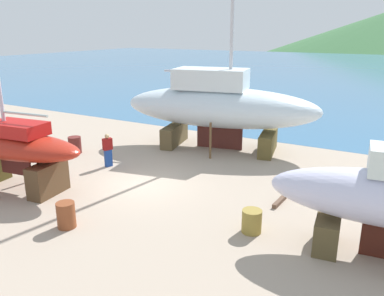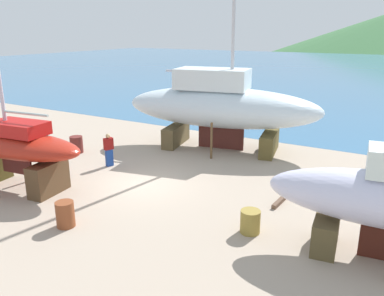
# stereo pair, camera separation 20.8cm
# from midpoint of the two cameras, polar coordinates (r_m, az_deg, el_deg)

# --- Properties ---
(ground_plane) EXTENTS (49.30, 49.30, 0.00)m
(ground_plane) POSITION_cam_midpoint_polar(r_m,az_deg,el_deg) (14.97, -14.02, -8.93)
(ground_plane) COLOR tan
(sea_water) EXTENTS (164.25, 95.52, 0.01)m
(sea_water) POSITION_cam_midpoint_polar(r_m,az_deg,el_deg) (70.53, 22.55, 10.43)
(sea_water) COLOR teal
(sea_water) RESTS_ON ground
(sailboat_mid_port) EXTENTS (6.71, 2.94, 9.93)m
(sailboat_mid_port) POSITION_cam_midpoint_polar(r_m,az_deg,el_deg) (17.54, -24.10, 0.11)
(sailboat_mid_port) COLOR #463F1A
(sailboat_mid_port) RESTS_ON ground
(sailboat_large_starboard) EXTENTS (11.22, 5.51, 16.16)m
(sailboat_large_starboard) POSITION_cam_midpoint_polar(r_m,az_deg,el_deg) (21.46, 4.49, 6.17)
(sailboat_large_starboard) COLOR brown
(sailboat_large_starboard) RESTS_ON ground
(worker) EXTENTS (0.39, 0.50, 1.63)m
(worker) POSITION_cam_midpoint_polar(r_m,az_deg,el_deg) (19.30, -11.75, -0.19)
(worker) COLOR #1E4092
(worker) RESTS_ON ground
(barrel_by_slipway) EXTENTS (0.78, 0.78, 0.78)m
(barrel_by_slipway) POSITION_cam_midpoint_polar(r_m,az_deg,el_deg) (13.13, 8.95, -10.56)
(barrel_by_slipway) COLOR olive
(barrel_by_slipway) RESTS_ON ground
(barrel_tipped_left) EXTENTS (0.85, 0.85, 0.89)m
(barrel_tipped_left) POSITION_cam_midpoint_polar(r_m,az_deg,el_deg) (13.95, -17.60, -9.20)
(barrel_tipped_left) COLOR brown
(barrel_tipped_left) RESTS_ON ground
(barrel_blue_faded) EXTENTS (0.92, 0.92, 0.90)m
(barrel_blue_faded) POSITION_cam_midpoint_polar(r_m,az_deg,el_deg) (21.95, -16.24, 0.49)
(barrel_blue_faded) COLOR maroon
(barrel_blue_faded) RESTS_ON ground
(timber_short_cross) EXTENTS (2.51, 0.16, 0.13)m
(timber_short_cross) POSITION_cam_midpoint_polar(r_m,az_deg,el_deg) (22.80, -18.68, -0.14)
(timber_short_cross) COLOR brown
(timber_short_cross) RESTS_ON ground
(timber_short_skew) EXTENTS (0.26, 1.71, 0.16)m
(timber_short_skew) POSITION_cam_midpoint_polar(r_m,az_deg,el_deg) (15.70, 13.35, -7.31)
(timber_short_skew) COLOR brown
(timber_short_skew) RESTS_ON ground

